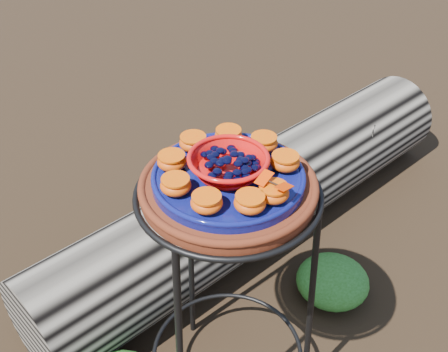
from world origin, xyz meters
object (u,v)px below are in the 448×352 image
red_bowl (228,166)px  plant_stand (228,303)px  driftwood_log (257,197)px  terracotta_saucer (228,188)px  cobalt_plate (228,178)px

red_bowl → plant_stand: bearing=0.0°
driftwood_log → plant_stand: bearing=-128.8°
terracotta_saucer → red_bowl: red_bowl is taller
terracotta_saucer → driftwood_log: (0.41, 0.51, -0.55)m
terracotta_saucer → cobalt_plate: bearing=0.0°
plant_stand → red_bowl: red_bowl is taller
terracotta_saucer → red_bowl: 0.06m
plant_stand → terracotta_saucer: (0.00, 0.00, 0.37)m
plant_stand → terracotta_saucer: 0.37m
terracotta_saucer → red_bowl: size_ratio=2.33×
terracotta_saucer → driftwood_log: bearing=51.2°
cobalt_plate → driftwood_log: 0.87m
cobalt_plate → driftwood_log: (0.41, 0.51, -0.57)m
terracotta_saucer → red_bowl: bearing=0.0°
red_bowl → driftwood_log: bearing=51.2°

